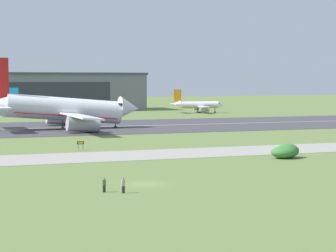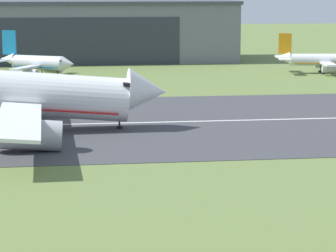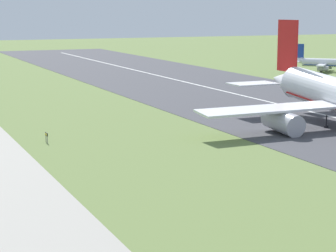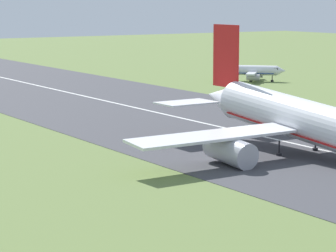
% 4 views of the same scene
% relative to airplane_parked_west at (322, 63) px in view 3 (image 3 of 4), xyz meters
% --- Properties ---
extents(ground_plane, '(709.69, 709.69, 0.00)m').
position_rel_airplane_parked_west_xyz_m(ground_plane, '(80.24, -105.94, -3.02)').
color(ground_plane, olive).
extents(airplane_parked_west, '(18.46, 18.58, 9.30)m').
position_rel_airplane_parked_west_xyz_m(airplane_parked_west, '(0.00, 0.00, 0.00)').
color(airplane_parked_west, silver).
rests_on(airplane_parked_west, ground_plane).
extents(runway_sign, '(1.30, 0.13, 1.65)m').
position_rel_airplane_parked_west_xyz_m(runway_sign, '(81.00, -113.42, -1.81)').
color(runway_sign, '#4C4C51').
rests_on(runway_sign, ground_plane).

